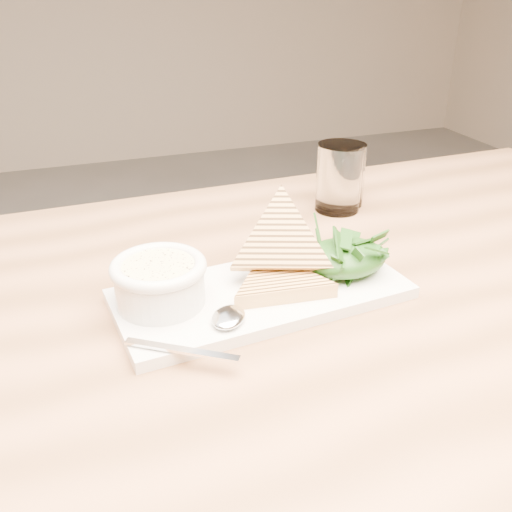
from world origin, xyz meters
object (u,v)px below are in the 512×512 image
object	(u,v)px
soup_bowl	(160,288)
glass_near	(339,178)
platter	(261,294)
glass_far	(344,175)
table_top	(355,305)

from	to	relation	value
soup_bowl	glass_near	xyz separation A→B (m)	(0.34, 0.22, 0.02)
platter	glass_far	world-z (taller)	glass_far
table_top	soup_bowl	xyz separation A→B (m)	(-0.24, 0.03, 0.06)
platter	glass_far	distance (m)	0.35
glass_near	glass_far	world-z (taller)	glass_near
platter	soup_bowl	size ratio (longest dim) A/B	3.45
platter	glass_near	size ratio (longest dim) A/B	3.15
soup_bowl	glass_far	size ratio (longest dim) A/B	0.98
glass_near	glass_far	distance (m)	0.03
soup_bowl	glass_far	xyz separation A→B (m)	(0.36, 0.24, 0.02)
table_top	soup_bowl	distance (m)	0.25
platter	glass_near	distance (m)	0.32
platter	soup_bowl	xyz separation A→B (m)	(-0.12, 0.01, 0.03)
table_top	platter	xyz separation A→B (m)	(-0.12, 0.02, 0.03)
soup_bowl	glass_near	size ratio (longest dim) A/B	0.91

